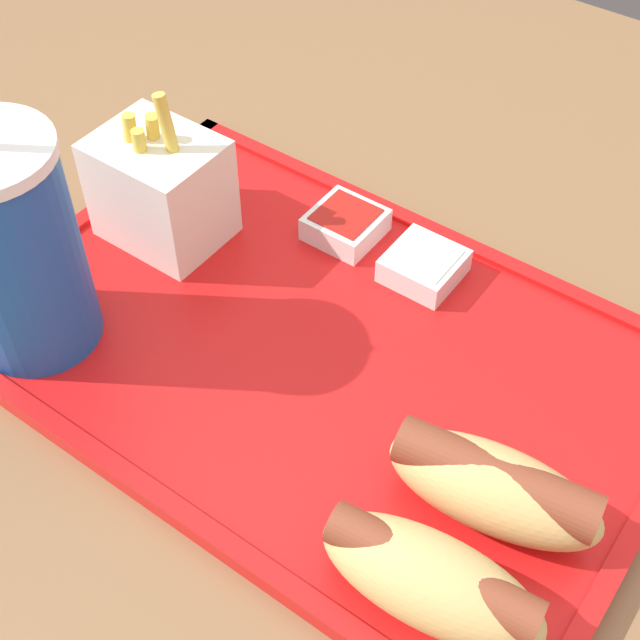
{
  "coord_description": "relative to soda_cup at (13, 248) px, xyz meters",
  "views": [
    {
      "loc": [
        -0.2,
        0.28,
        1.22
      ],
      "look_at": [
        0.02,
        -0.03,
        0.8
      ],
      "focal_mm": 50.0,
      "sensor_mm": 36.0,
      "label": 1
    }
  ],
  "objects": [
    {
      "name": "hot_dog_far",
      "position": [
        -0.31,
        0.01,
        -0.05
      ],
      "size": [
        0.13,
        0.06,
        0.05
      ],
      "color": "tan",
      "rests_on": "food_tray"
    },
    {
      "name": "sauce_cup_mayo",
      "position": [
        -0.17,
        -0.19,
        -0.07
      ],
      "size": [
        0.05,
        0.05,
        0.02
      ],
      "color": "silver",
      "rests_on": "food_tray"
    },
    {
      "name": "sauce_cup_ketchup",
      "position": [
        -0.11,
        -0.2,
        -0.07
      ],
      "size": [
        0.05,
        0.05,
        0.02
      ],
      "color": "silver",
      "rests_on": "food_tray"
    },
    {
      "name": "fries_carton",
      "position": [
        -0.0,
        -0.12,
        -0.03
      ],
      "size": [
        0.09,
        0.07,
        0.12
      ],
      "color": "silver",
      "rests_on": "food_tray"
    },
    {
      "name": "food_tray",
      "position": [
        -0.16,
        -0.1,
        -0.08
      ],
      "size": [
        0.45,
        0.3,
        0.01
      ],
      "color": "red",
      "rests_on": "dining_table"
    },
    {
      "name": "hot_dog_near",
      "position": [
        -0.31,
        -0.05,
        -0.05
      ],
      "size": [
        0.13,
        0.07,
        0.05
      ],
      "color": "tan",
      "rests_on": "food_tray"
    },
    {
      "name": "soda_cup",
      "position": [
        0.0,
        0.0,
        0.0
      ],
      "size": [
        0.08,
        0.08,
        0.19
      ],
      "color": "#194CA5",
      "rests_on": "food_tray"
    }
  ]
}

